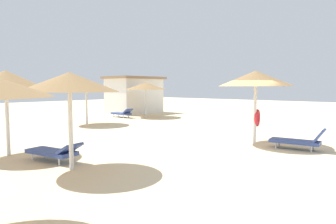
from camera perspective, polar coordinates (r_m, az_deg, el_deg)
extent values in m
plane|color=beige|center=(11.36, 11.50, -6.87)|extent=(80.00, 80.00, 0.00)
cylinder|color=silver|center=(22.97, -4.14, 1.74)|extent=(0.12, 0.12, 2.16)
cone|color=olive|center=(22.94, -4.16, 4.85)|extent=(3.07, 3.07, 0.53)
cylinder|color=silver|center=(12.60, 15.85, -0.34)|extent=(0.12, 0.12, 2.38)
cone|color=olive|center=(12.56, 15.99, 6.01)|extent=(2.90, 2.90, 0.61)
torus|color=red|center=(12.82, 16.26, -1.06)|extent=(0.71, 0.33, 0.70)
cylinder|color=silver|center=(11.36, -27.68, -1.53)|extent=(0.12, 0.12, 2.26)
cone|color=olive|center=(11.31, -27.94, 5.27)|extent=(2.68, 2.68, 0.63)
cylinder|color=silver|center=(8.66, -17.64, -3.12)|extent=(0.12, 0.12, 2.23)
cone|color=olive|center=(8.58, -17.85, 5.34)|extent=(2.63, 2.63, 0.52)
cylinder|color=silver|center=(18.99, -14.90, 1.07)|extent=(0.12, 0.12, 2.22)
cone|color=olive|center=(18.96, -14.98, 4.89)|extent=(2.93, 2.93, 0.51)
cube|color=#33478C|center=(23.06, -8.73, -0.28)|extent=(0.69, 1.72, 0.12)
cube|color=#33478C|center=(22.42, -7.48, 0.15)|extent=(0.66, 0.52, 0.38)
cylinder|color=silver|center=(22.75, -7.36, -0.77)|extent=(0.06, 0.06, 0.22)
cylinder|color=silver|center=(22.47, -8.23, -0.84)|extent=(0.06, 0.06, 0.22)
cylinder|color=silver|center=(23.69, -9.20, -0.57)|extent=(0.06, 0.06, 0.22)
cylinder|color=silver|center=(23.42, -10.06, -0.64)|extent=(0.06, 0.06, 0.22)
cube|color=#33478C|center=(12.06, 22.46, -5.10)|extent=(0.86, 1.77, 0.12)
cube|color=#33478C|center=(11.89, 26.29, -3.98)|extent=(0.69, 0.46, 0.50)
cylinder|color=silver|center=(12.21, 25.42, -5.90)|extent=(0.06, 0.06, 0.22)
cylinder|color=silver|center=(11.78, 25.10, -6.26)|extent=(0.06, 0.06, 0.22)
cylinder|color=silver|center=(12.43, 19.92, -5.54)|extent=(0.06, 0.06, 0.22)
cylinder|color=silver|center=(12.01, 19.41, -5.88)|extent=(0.06, 0.06, 0.22)
cube|color=#33478C|center=(10.04, -20.84, -6.97)|extent=(0.95, 1.79, 0.12)
cube|color=#33478C|center=(9.40, -17.80, -6.48)|extent=(0.73, 0.63, 0.33)
cylinder|color=silver|center=(9.77, -17.56, -8.23)|extent=(0.06, 0.06, 0.22)
cylinder|color=silver|center=(9.49, -19.56, -8.66)|extent=(0.06, 0.06, 0.22)
cylinder|color=silver|center=(10.67, -21.91, -7.26)|extent=(0.06, 0.06, 0.22)
cylinder|color=silver|center=(10.42, -23.84, -7.61)|extent=(0.06, 0.06, 0.22)
cube|color=white|center=(26.47, -6.25, 2.94)|extent=(4.27, 2.85, 2.92)
cube|color=#8C6B4C|center=(26.47, -6.28, 6.32)|extent=(4.67, 3.25, 0.20)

